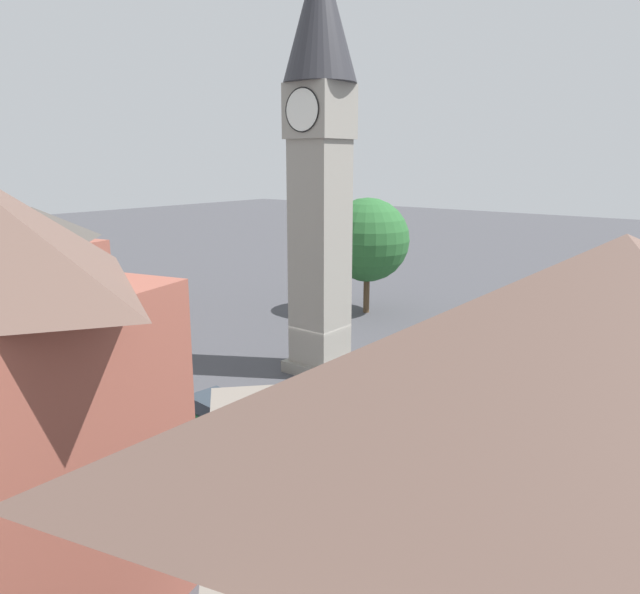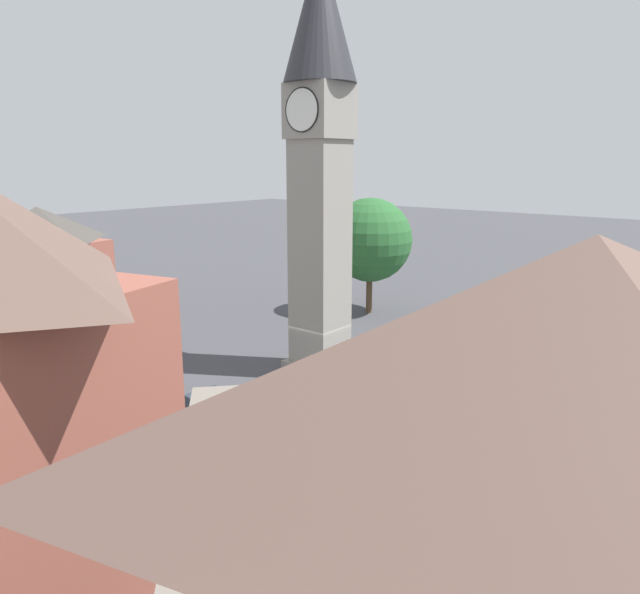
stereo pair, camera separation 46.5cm
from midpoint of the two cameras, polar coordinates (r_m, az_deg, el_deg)
ground_plane at (r=31.78m, az=0.42°, el=-7.04°), size 200.00×200.00×0.00m
clock_tower at (r=29.87m, az=0.46°, el=15.62°), size 3.55×3.55×20.94m
car_blue_kerb at (r=35.80m, az=-17.45°, el=-4.04°), size 4.32×2.24×1.53m
car_silver_kerb at (r=24.98m, az=-9.45°, el=-11.14°), size 4.28×2.13×1.53m
car_red_corner at (r=33.19m, az=17.89°, el=-5.42°), size 4.42×2.67×1.53m
car_white_side at (r=26.52m, az=13.53°, el=-9.86°), size 4.10×4.12×1.53m
pedestrian at (r=25.48m, az=0.74°, el=-9.84°), size 0.23×0.56×1.69m
tree at (r=42.57m, az=5.16°, el=5.48°), size 5.98×5.98×8.33m
building_hall_far at (r=44.99m, az=-24.90°, el=3.01°), size 7.29×9.12×7.84m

